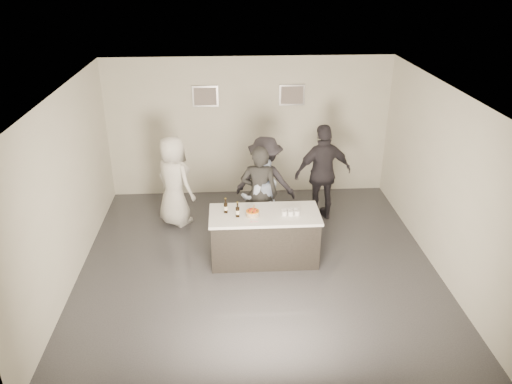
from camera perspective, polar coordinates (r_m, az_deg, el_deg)
floor at (r=8.67m, az=0.20°, el=-8.31°), size 6.00×6.00×0.00m
ceiling at (r=7.45m, az=0.24°, el=11.32°), size 6.00×6.00×0.00m
wall_back at (r=10.74m, az=-0.81°, el=7.37°), size 6.00×0.04×3.00m
wall_front at (r=5.36m, az=2.31°, el=-12.59°), size 6.00×0.04×3.00m
wall_left at (r=8.32m, az=-20.86°, el=0.19°), size 0.04×6.00×3.00m
wall_right at (r=8.65m, az=20.46°, el=1.20°), size 0.04×6.00×3.00m
picture_left at (r=10.52m, az=-5.82°, el=10.83°), size 0.54×0.04×0.44m
picture_right at (r=10.60m, az=4.13°, el=11.00°), size 0.54×0.04×0.44m
bar_counter at (r=8.59m, az=0.97°, el=-5.12°), size 1.86×0.86×0.90m
cake at (r=8.29m, az=-0.39°, el=-2.48°), size 0.22×0.22×0.08m
beer_bottle_a at (r=8.36m, az=-3.49°, el=-1.56°), size 0.07×0.07×0.26m
beer_bottle_b at (r=8.22m, az=-2.12°, el=-2.03°), size 0.07×0.07×0.26m
tumbler_cluster at (r=8.37m, az=3.98°, el=-2.24°), size 0.30×0.19×0.08m
candles at (r=8.13m, az=-0.67°, el=-3.34°), size 0.24×0.08×0.01m
person_main_black at (r=9.00m, az=0.37°, el=-0.25°), size 0.71×0.51×1.84m
person_main_blue at (r=9.19m, az=0.60°, el=-0.69°), size 0.81×0.66×1.55m
person_guest_left at (r=9.72m, az=-9.35°, el=1.24°), size 1.03×1.02×1.80m
person_guest_right at (r=9.83m, az=7.67°, el=2.18°), size 1.22×0.70×1.96m
person_guest_back at (r=9.59m, az=1.06°, el=1.23°), size 1.28×0.93×1.79m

